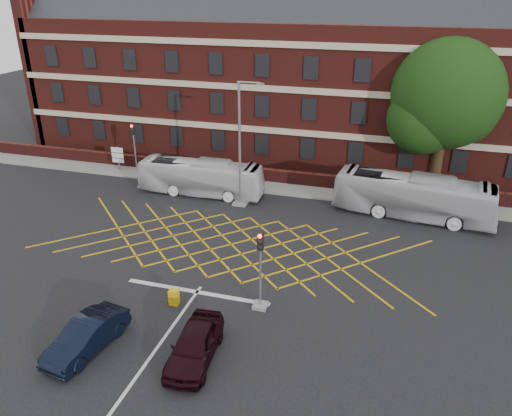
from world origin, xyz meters
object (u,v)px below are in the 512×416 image
(car_maroon, at_px, (195,345))
(direction_signs, at_px, (118,156))
(traffic_light_near, at_px, (260,277))
(car_navy, at_px, (86,336))
(street_lamp, at_px, (241,165))
(deciduous_tree, at_px, (445,101))
(utility_cabinet, at_px, (174,297))
(traffic_light_far, at_px, (135,153))
(bus_right, at_px, (414,196))
(bus_left, at_px, (201,177))

(car_maroon, distance_m, direction_signs, 25.39)
(traffic_light_near, bearing_deg, car_navy, -141.33)
(car_navy, bearing_deg, traffic_light_near, 46.85)
(street_lamp, distance_m, direction_signs, 13.02)
(car_maroon, xyz_separation_m, street_lamp, (-3.23, 16.31, 2.34))
(traffic_light_near, bearing_deg, deciduous_tree, 66.29)
(car_navy, relative_size, traffic_light_near, 1.02)
(car_maroon, distance_m, utility_cabinet, 4.31)
(direction_signs, bearing_deg, deciduous_tree, 9.19)
(traffic_light_far, distance_m, utility_cabinet, 20.26)
(bus_right, xyz_separation_m, traffic_light_near, (-7.15, -13.30, 0.25))
(direction_signs, height_order, utility_cabinet, direction_signs)
(car_navy, relative_size, utility_cabinet, 5.28)
(car_navy, relative_size, direction_signs, 1.98)
(car_navy, height_order, deciduous_tree, deciduous_tree)
(traffic_light_near, relative_size, direction_signs, 1.94)
(direction_signs, bearing_deg, bus_left, -17.03)
(traffic_light_far, relative_size, utility_cabinet, 5.18)
(bus_right, xyz_separation_m, direction_signs, (-24.40, 2.32, -0.13))
(bus_right, xyz_separation_m, traffic_light_far, (-22.75, 2.45, 0.25))
(bus_left, xyz_separation_m, traffic_light_near, (8.51, -12.94, 0.42))
(bus_right, relative_size, utility_cabinet, 13.12)
(utility_cabinet, bearing_deg, car_navy, -117.93)
(traffic_light_far, bearing_deg, deciduous_tree, 9.52)
(bus_left, distance_m, traffic_light_far, 7.64)
(car_navy, distance_m, car_maroon, 4.90)
(street_lamp, height_order, direction_signs, street_lamp)
(deciduous_tree, height_order, traffic_light_near, deciduous_tree)
(traffic_light_far, height_order, street_lamp, street_lamp)
(car_maroon, height_order, street_lamp, street_lamp)
(direction_signs, bearing_deg, car_maroon, -52.13)
(traffic_light_near, xyz_separation_m, traffic_light_far, (-15.61, 15.75, 0.00))
(bus_left, relative_size, traffic_light_near, 2.26)
(bus_left, xyz_separation_m, direction_signs, (-8.74, 2.68, 0.03))
(utility_cabinet, bearing_deg, traffic_light_near, 13.01)
(traffic_light_near, height_order, utility_cabinet, traffic_light_near)
(bus_right, distance_m, street_lamp, 12.23)
(direction_signs, xyz_separation_m, utility_cabinet, (12.98, -16.61, -0.97))
(traffic_light_far, bearing_deg, street_lamp, -19.77)
(car_navy, height_order, car_maroon, car_maroon)
(traffic_light_near, distance_m, direction_signs, 23.28)
(bus_right, bearing_deg, car_maroon, 160.09)
(car_maroon, xyz_separation_m, utility_cabinet, (-2.60, 3.43, -0.33))
(bus_right, bearing_deg, traffic_light_far, 90.41)
(bus_right, distance_m, deciduous_tree, 8.53)
(car_maroon, relative_size, street_lamp, 0.49)
(deciduous_tree, xyz_separation_m, direction_signs, (-25.96, -4.20, -5.41))
(car_maroon, bearing_deg, bus_right, 58.60)
(bus_left, xyz_separation_m, bus_right, (15.66, 0.35, 0.16))
(traffic_light_near, height_order, street_lamp, street_lamp)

